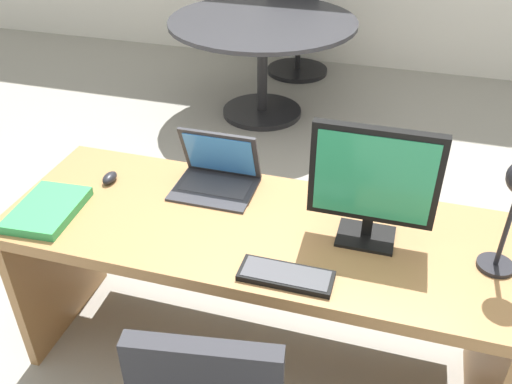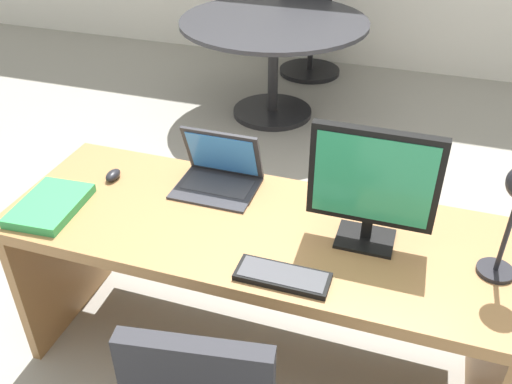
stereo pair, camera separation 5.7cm
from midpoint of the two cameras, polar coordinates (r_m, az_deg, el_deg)
ground at (r=3.67m, az=7.65°, el=0.90°), size 12.00×12.00×0.00m
desk at (r=2.19m, az=0.82°, el=-6.64°), size 1.86×0.68×0.75m
monitor at (r=1.87m, az=12.77°, el=0.98°), size 0.43×0.16×0.43m
laptop at (r=2.23m, az=-3.00°, el=2.44°), size 0.32×0.26×0.24m
keyboard at (r=1.81m, az=3.66°, el=-8.65°), size 0.31×0.12×0.02m
mouse at (r=2.35m, az=-13.80°, el=1.69°), size 0.05×0.09×0.04m
book at (r=2.23m, az=-19.71°, el=-1.30°), size 0.24×0.32×0.04m
meeting_table at (r=4.31m, az=2.21°, el=14.97°), size 1.40×1.40×0.76m
meeting_chair_near at (r=5.18m, az=5.81°, el=15.61°), size 0.56×0.56×0.92m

